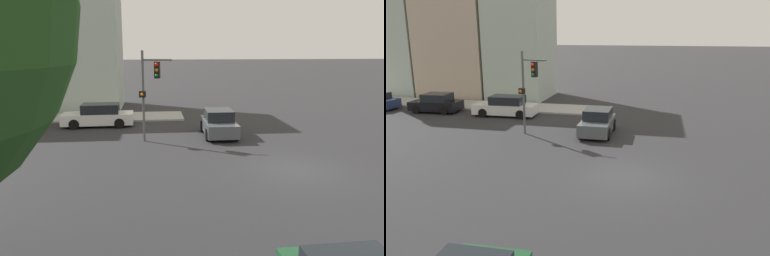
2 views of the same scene
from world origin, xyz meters
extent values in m
plane|color=#28282B|center=(0.00, 0.00, 0.00)|extent=(300.00, 300.00, 0.00)
cube|color=#ADBCB2|center=(18.40, 11.55, 5.51)|extent=(6.21, 5.19, 11.02)
cube|color=#BCA893|center=(18.47, 17.77, 4.75)|extent=(6.35, 6.77, 9.51)
cylinder|color=#515456|center=(5.75, 6.71, 2.54)|extent=(0.14, 0.14, 5.07)
cylinder|color=#515456|center=(5.60, 5.91, 4.57)|extent=(0.39, 1.61, 0.10)
cube|color=black|center=(5.60, 5.91, 4.02)|extent=(0.35, 0.35, 0.90)
sphere|color=red|center=(5.41, 5.95, 4.32)|extent=(0.20, 0.20, 0.20)
sphere|color=#99660F|center=(5.41, 5.95, 4.02)|extent=(0.20, 0.20, 0.20)
sphere|color=#0F511E|center=(5.41, 5.95, 3.72)|extent=(0.20, 0.20, 0.20)
cube|color=black|center=(5.57, 6.74, 2.72)|extent=(0.28, 0.38, 0.35)
sphere|color=orange|center=(5.43, 6.77, 2.72)|extent=(0.18, 0.18, 0.18)
cube|color=#4C5156|center=(6.64, 2.27, 0.57)|extent=(3.85, 1.83, 0.75)
cube|color=black|center=(6.80, 2.27, 1.26)|extent=(2.00, 1.60, 0.63)
cylinder|color=black|center=(5.45, 1.43, 0.36)|extent=(0.72, 0.23, 0.72)
cylinder|color=black|center=(5.46, 3.12, 0.36)|extent=(0.72, 0.23, 0.72)
cylinder|color=black|center=(7.82, 1.41, 0.36)|extent=(0.72, 0.23, 0.72)
cylinder|color=black|center=(7.84, 3.10, 0.36)|extent=(0.72, 0.23, 0.72)
cube|color=silver|center=(10.24, 9.90, 0.54)|extent=(1.92, 4.73, 0.72)
cube|color=black|center=(10.24, 9.72, 1.22)|extent=(1.65, 2.48, 0.62)
cylinder|color=black|center=(9.36, 11.33, 0.33)|extent=(0.24, 0.67, 0.66)
cylinder|color=black|center=(11.04, 11.38, 0.33)|extent=(0.24, 0.67, 0.66)
cylinder|color=black|center=(9.43, 8.43, 0.33)|extent=(0.24, 0.67, 0.66)
cylinder|color=black|center=(11.12, 8.47, 0.33)|extent=(0.24, 0.67, 0.66)
cube|color=black|center=(10.37, 15.82, 0.52)|extent=(2.07, 3.87, 0.70)
cube|color=black|center=(10.38, 15.67, 1.17)|extent=(1.77, 2.04, 0.60)
cylinder|color=black|center=(9.51, 14.61, 0.31)|extent=(0.24, 0.64, 0.63)
cylinder|color=black|center=(11.33, 14.68, 0.31)|extent=(0.24, 0.64, 0.63)
camera|label=1|loc=(-15.08, 6.12, 5.24)|focal=35.00mm
camera|label=2|loc=(-15.57, -1.40, 6.25)|focal=35.00mm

